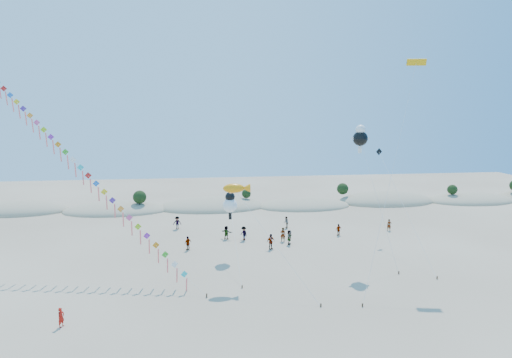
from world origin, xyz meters
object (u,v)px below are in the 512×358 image
at_px(parafoil_kite, 415,68).
at_px(flyer_foreground, 61,317).
at_px(kite_train, 81,169).
at_px(fish_kite, 237,189).

relative_size(parafoil_kite, flyer_foreground, 14.31).
distance_m(kite_train, fish_kite, 16.40).
distance_m(fish_kite, flyer_foreground, 18.55).
bearing_deg(fish_kite, kite_train, 163.54).
bearing_deg(parafoil_kite, flyer_foreground, -161.80).
height_order(kite_train, parafoil_kite, parafoil_kite).
xyz_separation_m(parafoil_kite, flyer_foreground, (-33.31, -10.95, -20.14)).
xyz_separation_m(kite_train, flyer_foreground, (1.33, -13.08, -9.80)).
height_order(fish_kite, parafoil_kite, parafoil_kite).
height_order(kite_train, flyer_foreground, kite_train).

